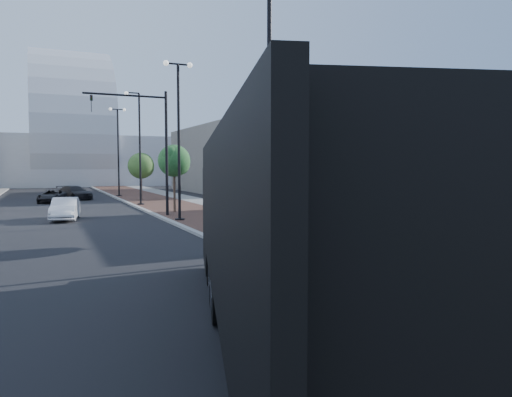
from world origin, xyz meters
name	(u,v)px	position (x,y,z in m)	size (l,w,h in m)	color
ground	(510,374)	(0.00, 0.00, 0.00)	(220.00, 220.00, 0.00)	black
sidewalk	(160,199)	(3.50, 40.00, 0.06)	(7.00, 140.00, 0.12)	#4C2D23
concrete_strip	(187,199)	(6.20, 40.00, 0.07)	(2.40, 140.00, 0.13)	slate
curb	(122,200)	(0.00, 40.00, 0.07)	(0.30, 140.00, 0.14)	gray
dump_truck	(269,244)	(-2.16, 4.31, 1.56)	(6.52, 13.92, 3.71)	black
white_sedan	(65,209)	(-5.48, 25.90, 0.68)	(1.43, 4.10, 1.35)	silver
dark_car_mid	(52,196)	(-5.96, 40.86, 0.58)	(1.91, 4.15, 1.15)	black
dark_car_far	(75,193)	(-3.87, 44.10, 0.66)	(1.85, 4.54, 1.32)	black
pedestrian	(408,227)	(6.56, 9.53, 0.84)	(0.61, 0.40, 1.69)	black
streetlight_1	(266,136)	(0.49, 10.00, 4.34)	(1.44, 0.56, 9.21)	black
streetlight_2	(179,139)	(0.60, 22.00, 4.82)	(1.72, 0.56, 9.28)	black
streetlight_3	(139,153)	(0.49, 34.00, 4.34)	(1.44, 0.56, 9.21)	black
streetlight_4	(118,151)	(0.60, 46.00, 4.82)	(1.72, 0.56, 9.28)	black
traffic_mast	(152,139)	(-0.30, 25.00, 4.98)	(5.09, 0.20, 8.00)	black
tree_0	(414,143)	(1.65, 4.02, 3.86)	(2.44, 2.40, 5.08)	#382619
tree_1	(242,152)	(1.65, 15.02, 3.94)	(2.31, 2.24, 5.08)	#382619
tree_2	(175,161)	(1.65, 27.02, 3.62)	(2.28, 2.21, 4.74)	#382619
tree_3	(141,166)	(1.65, 39.02, 3.27)	(2.43, 2.39, 4.48)	#382619
convention_center	(71,150)	(-2.00, 85.00, 6.00)	(50.00, 30.00, 50.00)	#ABAEB5
commercial_block_ne	(240,160)	(16.00, 50.00, 4.00)	(12.00, 22.00, 8.00)	slate
commercial_block_e	(431,163)	(18.00, 20.00, 3.50)	(10.00, 16.00, 7.00)	#67645D
utility_cover_1	(344,261)	(2.40, 8.00, 0.13)	(0.50, 0.50, 0.02)	black
utility_cover_2	(227,224)	(2.40, 19.00, 0.13)	(0.50, 0.50, 0.02)	black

